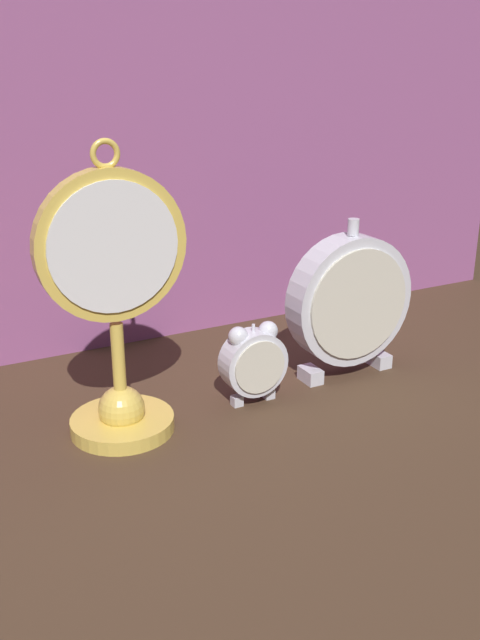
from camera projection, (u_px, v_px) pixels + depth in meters
The scene contains 5 objects.
ground_plane at pixel (274, 431), 0.78m from camera, with size 4.00×4.00×0.00m, color #422D1E.
fabric_backdrop_drape at pixel (152, 67), 0.92m from camera, with size 1.22×0.01×0.75m, color #8E4C7F.
pocket_watch_on_stand at pixel (116, 318), 0.74m from camera, with size 0.16×0.11×0.31m.
alarm_clock_twin_bell at pixel (254, 360), 0.83m from camera, with size 0.08×0.03×0.10m.
mantel_clock_silver at pixel (350, 301), 0.89m from camera, with size 0.17×0.04×0.20m.
Camera 1 is at (-0.35, -0.59, 0.39)m, focal length 40.00 mm.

